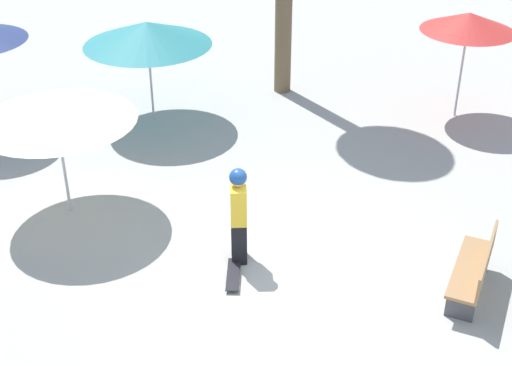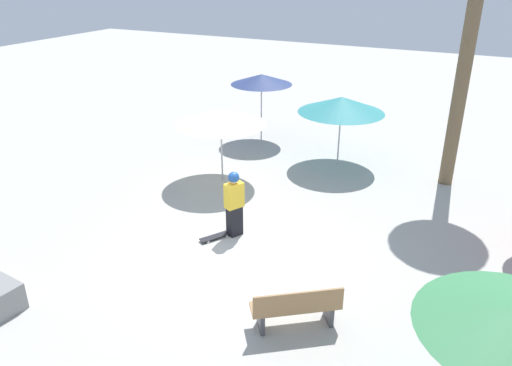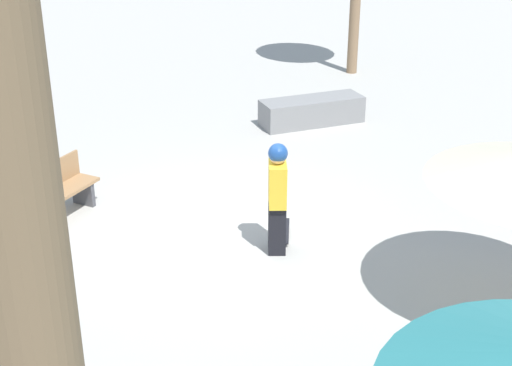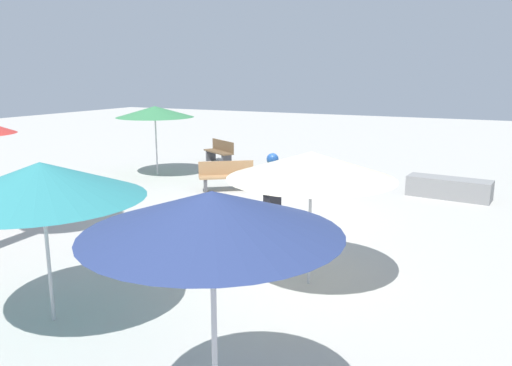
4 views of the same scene
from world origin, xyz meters
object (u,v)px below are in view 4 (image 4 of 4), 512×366
object	(u,v)px
bench_far	(220,152)
concrete_ledge	(449,188)
skater_main	(272,186)
skateboard	(291,219)
shade_umbrella_navy	(212,213)
shade_umbrella_green	(155,112)
shade_umbrella_cream	(311,165)
shade_umbrella_teal	(41,181)
bench_near	(227,176)

from	to	relation	value
bench_far	concrete_ledge	bearing A→B (deg)	-162.57
skater_main	skateboard	world-z (taller)	skater_main
bench_far	shade_umbrella_navy	bearing A→B (deg)	151.17
skater_main	bench_far	distance (m)	8.19
shade_umbrella_green	bench_far	bearing A→B (deg)	-103.18
shade_umbrella_cream	shade_umbrella_navy	bearing A→B (deg)	98.42
skateboard	shade_umbrella_teal	xyz separation A→B (m)	(1.09, 5.80, 1.90)
bench_far	shade_umbrella_cream	xyz separation A→B (m)	(-7.05, 9.06, 1.52)
skater_main	bench_far	world-z (taller)	skater_main
skateboard	shade_umbrella_cream	world-z (taller)	shade_umbrella_cream
concrete_ledge	bench_near	xyz separation A→B (m)	(5.84, 1.98, 0.15)
skateboard	shade_umbrella_green	distance (m)	7.15
skater_main	skateboard	bearing A→B (deg)	-12.25
shade_umbrella_navy	skater_main	bearing A→B (deg)	-69.27
skateboard	shade_umbrella_teal	distance (m)	6.20
shade_umbrella_teal	skateboard	bearing A→B (deg)	-100.69
bench_far	shade_umbrella_cream	size ratio (longest dim) A/B	0.61
shade_umbrella_cream	concrete_ledge	bearing A→B (deg)	-100.98
shade_umbrella_navy	shade_umbrella_cream	size ratio (longest dim) A/B	0.91
bench_near	concrete_ledge	bearing A→B (deg)	162.43
concrete_ledge	shade_umbrella_green	distance (m)	9.34
bench_far	shade_umbrella_navy	distance (m)	15.05
shade_umbrella_cream	skateboard	bearing A→B (deg)	-62.60
shade_umbrella_navy	shade_umbrella_teal	world-z (taller)	shade_umbrella_navy
skateboard	shade_umbrella_navy	xyz separation A→B (m)	(-2.16, 6.88, 2.15)
concrete_ledge	shade_umbrella_green	world-z (taller)	shade_umbrella_green
shade_umbrella_teal	bench_far	bearing A→B (deg)	-69.72
skateboard	shade_umbrella_cream	distance (m)	3.94
bench_near	shade_umbrella_teal	world-z (taller)	shade_umbrella_teal
skater_main	concrete_ledge	bearing A→B (deg)	-10.17
skateboard	bench_far	bearing A→B (deg)	73.18
concrete_ledge	shade_umbrella_teal	world-z (taller)	shade_umbrella_teal
bench_near	shade_umbrella_cream	distance (m)	6.96
bench_far	shade_umbrella_teal	distance (m)	12.66
concrete_ledge	bench_far	world-z (taller)	bench_far
concrete_ledge	skateboard	bearing A→B (deg)	53.52
skater_main	bench_far	xyz separation A→B (m)	(5.15, -6.36, -0.45)
bench_near	skateboard	bearing A→B (deg)	108.33
concrete_ledge	bench_far	bearing A→B (deg)	-13.12
bench_far	shade_umbrella_green	xyz separation A→B (m)	(0.69, 2.94, 1.68)
skater_main	shade_umbrella_teal	world-z (taller)	shade_umbrella_teal
skateboard	bench_near	xyz separation A→B (m)	(2.87, -2.04, 0.37)
bench_near	shade_umbrella_navy	world-z (taller)	shade_umbrella_navy
shade_umbrella_teal	shade_umbrella_navy	bearing A→B (deg)	161.73
skater_main	shade_umbrella_navy	xyz separation A→B (m)	(-2.46, 6.50, 1.34)
shade_umbrella_green	shade_umbrella_cream	world-z (taller)	shade_umbrella_green
shade_umbrella_navy	shade_umbrella_cream	xyz separation A→B (m)	(0.56, -3.80, -0.27)
shade_umbrella_navy	concrete_ledge	bearing A→B (deg)	-94.28
shade_umbrella_green	shade_umbrella_cream	distance (m)	9.86
skateboard	shade_umbrella_teal	world-z (taller)	shade_umbrella_teal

